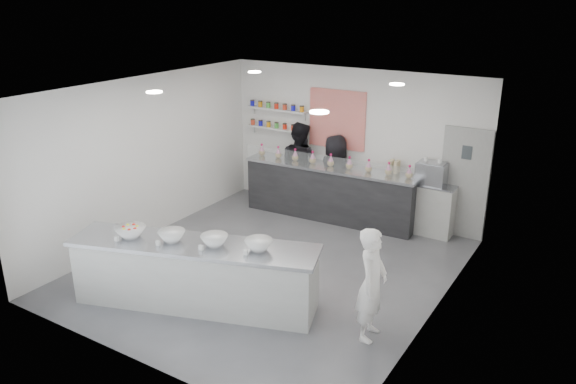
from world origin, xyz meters
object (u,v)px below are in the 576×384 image
at_px(back_bar, 330,192).
at_px(espresso_machine, 432,174).
at_px(espresso_ledge, 419,207).
at_px(staff_left, 299,165).
at_px(staff_right, 335,175).
at_px(prep_counter, 195,274).
at_px(woman_prep, 372,284).

xyz_separation_m(back_bar, espresso_machine, (1.95, 0.31, 0.65)).
bearing_deg(espresso_ledge, back_bar, -170.12).
relative_size(espresso_machine, staff_left, 0.29).
distance_m(back_bar, staff_right, 0.38).
relative_size(prep_counter, woman_prep, 2.32).
height_order(back_bar, staff_left, staff_left).
relative_size(back_bar, espresso_machine, 6.67).
xyz_separation_m(prep_counter, back_bar, (0.10, 4.04, 0.06)).
xyz_separation_m(espresso_ledge, staff_right, (-1.78, -0.06, 0.35)).
height_order(espresso_ledge, staff_left, staff_left).
xyz_separation_m(prep_counter, woman_prep, (2.51, 0.60, 0.29)).
distance_m(prep_counter, back_bar, 4.04).
bearing_deg(woman_prep, staff_left, 34.97).
bearing_deg(prep_counter, woman_prep, -5.09).
bearing_deg(staff_left, back_bar, 168.88).
relative_size(espresso_machine, staff_right, 0.32).
bearing_deg(espresso_machine, back_bar, -171.07).
xyz_separation_m(back_bar, staff_left, (-0.88, 0.25, 0.37)).
distance_m(espresso_ledge, staff_left, 2.67).
xyz_separation_m(back_bar, espresso_ledge, (1.76, 0.31, -0.06)).
bearing_deg(espresso_ledge, staff_right, -178.18).
distance_m(back_bar, woman_prep, 4.21).
bearing_deg(back_bar, prep_counter, -94.36).
distance_m(woman_prep, staff_left, 4.95).
height_order(prep_counter, staff_left, staff_left).
bearing_deg(prep_counter, staff_left, 81.81).
bearing_deg(espresso_machine, staff_right, -178.36).
height_order(espresso_ledge, espresso_machine, espresso_machine).
height_order(espresso_machine, staff_left, staff_left).
bearing_deg(staff_left, espresso_ledge, -173.99).
height_order(back_bar, espresso_ledge, back_bar).
relative_size(prep_counter, espresso_ledge, 2.71).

